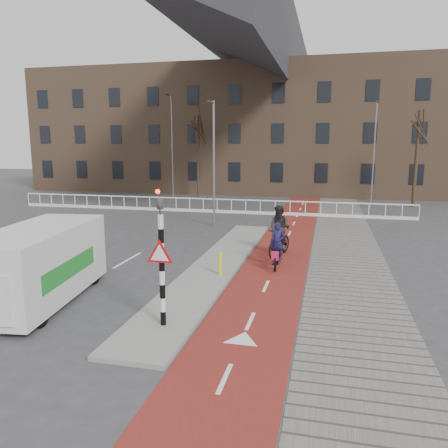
# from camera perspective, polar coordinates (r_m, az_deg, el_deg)

# --- Properties ---
(ground) EXTENTS (120.00, 120.00, 0.00)m
(ground) POSITION_cam_1_polar(r_m,az_deg,el_deg) (13.28, -2.27, -10.35)
(ground) COLOR #38383A
(ground) RESTS_ON ground
(bike_lane) EXTENTS (2.50, 60.00, 0.01)m
(bike_lane) POSITION_cam_1_polar(r_m,az_deg,el_deg) (22.52, 8.33, -1.73)
(bike_lane) COLOR maroon
(bike_lane) RESTS_ON ground
(sidewalk) EXTENTS (3.00, 60.00, 0.01)m
(sidewalk) POSITION_cam_1_polar(r_m,az_deg,el_deg) (22.46, 15.46, -2.03)
(sidewalk) COLOR slate
(sidewalk) RESTS_ON ground
(curb_island) EXTENTS (1.80, 16.00, 0.12)m
(curb_island) POSITION_cam_1_polar(r_m,az_deg,el_deg) (17.10, -0.91, -5.34)
(curb_island) COLOR gray
(curb_island) RESTS_ON ground
(traffic_signal) EXTENTS (0.80, 0.80, 3.68)m
(traffic_signal) POSITION_cam_1_polar(r_m,az_deg,el_deg) (11.03, -8.20, -3.95)
(traffic_signal) COLOR black
(traffic_signal) RESTS_ON curb_island
(bollard) EXTENTS (0.12, 0.12, 0.82)m
(bollard) POSITION_cam_1_polar(r_m,az_deg,el_deg) (15.52, -0.51, -5.18)
(bollard) COLOR yellow
(bollard) RESTS_ON curb_island
(cyclist_near) EXTENTS (0.63, 1.68, 1.76)m
(cyclist_near) POSITION_cam_1_polar(r_m,az_deg,el_deg) (16.85, 6.95, -3.76)
(cyclist_near) COLOR black
(cyclist_near) RESTS_ON bike_lane
(cyclist_far) EXTENTS (1.18, 2.11, 2.15)m
(cyclist_far) POSITION_cam_1_polar(r_m,az_deg,el_deg) (18.58, 7.25, -1.48)
(cyclist_far) COLOR black
(cyclist_far) RESTS_ON bike_lane
(van) EXTENTS (2.78, 5.49, 2.26)m
(van) POSITION_cam_1_polar(r_m,az_deg,el_deg) (14.21, -23.07, -4.76)
(van) COLOR silver
(van) RESTS_ON ground
(railing) EXTENTS (28.00, 0.10, 0.99)m
(railing) POSITION_cam_1_polar(r_m,az_deg,el_deg) (30.45, -2.72, 2.12)
(railing) COLOR silver
(railing) RESTS_ON ground
(townhouse_row) EXTENTS (46.00, 10.00, 15.90)m
(townhouse_row) POSITION_cam_1_polar(r_m,az_deg,el_deg) (44.51, 5.30, 14.41)
(townhouse_row) COLOR #7F6047
(townhouse_row) RESTS_ON ground
(tree_mid) EXTENTS (0.23, 0.23, 7.12)m
(tree_mid) POSITION_cam_1_polar(r_m,az_deg,el_deg) (38.86, -3.40, 8.74)
(tree_mid) COLOR #302115
(tree_mid) RESTS_ON ground
(tree_right) EXTENTS (0.26, 0.26, 7.11)m
(tree_right) POSITION_cam_1_polar(r_m,az_deg,el_deg) (35.75, 23.82, 7.72)
(tree_right) COLOR #302115
(tree_right) RESTS_ON ground
(streetlight_near) EXTENTS (0.12, 0.12, 7.04)m
(streetlight_near) POSITION_cam_1_polar(r_m,az_deg,el_deg) (24.84, -1.32, 7.70)
(streetlight_near) COLOR slate
(streetlight_near) RESTS_ON ground
(streetlight_left) EXTENTS (0.12, 0.12, 8.80)m
(streetlight_left) POSITION_cam_1_polar(r_m,az_deg,el_deg) (38.15, -6.78, 9.92)
(streetlight_left) COLOR slate
(streetlight_left) RESTS_ON ground
(streetlight_right) EXTENTS (0.12, 0.12, 7.77)m
(streetlight_right) POSITION_cam_1_polar(r_m,az_deg,el_deg) (34.57, 18.98, 8.52)
(streetlight_right) COLOR slate
(streetlight_right) RESTS_ON ground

